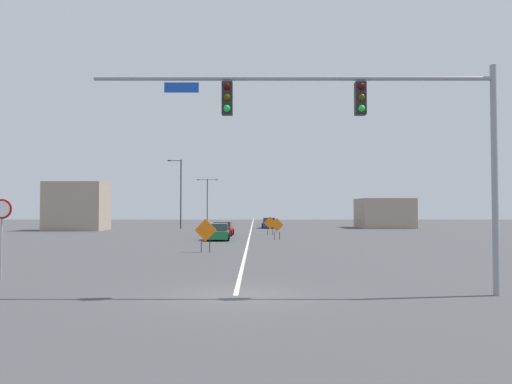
{
  "coord_description": "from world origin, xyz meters",
  "views": [
    {
      "loc": [
        0.64,
        -15.52,
        2.74
      ],
      "look_at": [
        0.73,
        20.85,
        3.95
      ],
      "focal_mm": 34.52,
      "sensor_mm": 36.0,
      "label": 1
    }
  ],
  "objects_px": {
    "stop_sign": "(0,223)",
    "car_blue_distant": "(268,223)",
    "construction_sign_median_near": "(204,231)",
    "traffic_signal_assembly": "(361,120)",
    "street_lamp_far_right": "(179,191)",
    "street_lamp_mid_right": "(206,197)",
    "car_green_approaching": "(217,232)",
    "construction_sign_median_far": "(276,226)",
    "construction_sign_right_lane": "(269,224)",
    "car_red_far": "(222,229)"
  },
  "relations": [
    {
      "from": "stop_sign",
      "to": "car_blue_distant",
      "type": "distance_m",
      "value": 51.05
    },
    {
      "from": "construction_sign_median_near",
      "to": "traffic_signal_assembly",
      "type": "bearing_deg",
      "value": -66.87
    },
    {
      "from": "stop_sign",
      "to": "street_lamp_far_right",
      "type": "height_order",
      "value": "street_lamp_far_right"
    },
    {
      "from": "stop_sign",
      "to": "street_lamp_mid_right",
      "type": "height_order",
      "value": "street_lamp_mid_right"
    },
    {
      "from": "street_lamp_far_right",
      "to": "car_blue_distant",
      "type": "bearing_deg",
      "value": 9.12
    },
    {
      "from": "car_blue_distant",
      "to": "construction_sign_median_near",
      "type": "bearing_deg",
      "value": -97.49
    },
    {
      "from": "car_blue_distant",
      "to": "car_green_approaching",
      "type": "distance_m",
      "value": 26.37
    },
    {
      "from": "construction_sign_median_far",
      "to": "stop_sign",
      "type": "bearing_deg",
      "value": -115.34
    },
    {
      "from": "construction_sign_right_lane",
      "to": "street_lamp_far_right",
      "type": "bearing_deg",
      "value": 127.07
    },
    {
      "from": "traffic_signal_assembly",
      "to": "street_lamp_far_right",
      "type": "relative_size",
      "value": 1.37
    },
    {
      "from": "traffic_signal_assembly",
      "to": "car_blue_distant",
      "type": "bearing_deg",
      "value": 91.69
    },
    {
      "from": "street_lamp_mid_right",
      "to": "car_red_far",
      "type": "relative_size",
      "value": 2.01
    },
    {
      "from": "street_lamp_far_right",
      "to": "construction_sign_median_near",
      "type": "xyz_separation_m",
      "value": [
        7.14,
        -35.71,
        -3.81
      ]
    },
    {
      "from": "traffic_signal_assembly",
      "to": "car_green_approaching",
      "type": "bearing_deg",
      "value": 103.74
    },
    {
      "from": "traffic_signal_assembly",
      "to": "street_lamp_far_right",
      "type": "height_order",
      "value": "street_lamp_far_right"
    },
    {
      "from": "construction_sign_median_near",
      "to": "stop_sign",
      "type": "bearing_deg",
      "value": -118.33
    },
    {
      "from": "street_lamp_far_right",
      "to": "car_green_approaching",
      "type": "height_order",
      "value": "street_lamp_far_right"
    },
    {
      "from": "street_lamp_mid_right",
      "to": "street_lamp_far_right",
      "type": "distance_m",
      "value": 28.01
    },
    {
      "from": "car_blue_distant",
      "to": "street_lamp_mid_right",
      "type": "bearing_deg",
      "value": 113.21
    },
    {
      "from": "construction_sign_median_near",
      "to": "car_blue_distant",
      "type": "bearing_deg",
      "value": 82.51
    },
    {
      "from": "stop_sign",
      "to": "construction_sign_right_lane",
      "type": "bearing_deg",
      "value": 70.98
    },
    {
      "from": "traffic_signal_assembly",
      "to": "car_green_approaching",
      "type": "distance_m",
      "value": 28.23
    },
    {
      "from": "traffic_signal_assembly",
      "to": "car_blue_distant",
      "type": "relative_size",
      "value": 2.93
    },
    {
      "from": "construction_sign_right_lane",
      "to": "construction_sign_median_far",
      "type": "xyz_separation_m",
      "value": [
        0.38,
        -7.97,
        0.03
      ]
    },
    {
      "from": "stop_sign",
      "to": "car_red_far",
      "type": "xyz_separation_m",
      "value": [
        6.32,
        31.09,
        -1.49
      ]
    },
    {
      "from": "traffic_signal_assembly",
      "to": "street_lamp_far_right",
      "type": "xyz_separation_m",
      "value": [
        -13.66,
        50.95,
        -0.42
      ]
    },
    {
      "from": "car_red_far",
      "to": "car_blue_distant",
      "type": "distance_m",
      "value": 19.33
    },
    {
      "from": "traffic_signal_assembly",
      "to": "car_green_approaching",
      "type": "height_order",
      "value": "traffic_signal_assembly"
    },
    {
      "from": "construction_sign_right_lane",
      "to": "construction_sign_median_near",
      "type": "relative_size",
      "value": 0.9
    },
    {
      "from": "car_blue_distant",
      "to": "construction_sign_median_far",
      "type": "bearing_deg",
      "value": -89.93
    },
    {
      "from": "car_red_far",
      "to": "car_blue_distant",
      "type": "relative_size",
      "value": 0.96
    },
    {
      "from": "stop_sign",
      "to": "car_green_approaching",
      "type": "height_order",
      "value": "stop_sign"
    },
    {
      "from": "traffic_signal_assembly",
      "to": "construction_sign_median_near",
      "type": "distance_m",
      "value": 17.11
    },
    {
      "from": "traffic_signal_assembly",
      "to": "car_red_far",
      "type": "distance_m",
      "value": 35.25
    },
    {
      "from": "car_red_far",
      "to": "car_green_approaching",
      "type": "height_order",
      "value": "car_green_approaching"
    },
    {
      "from": "street_lamp_far_right",
      "to": "construction_sign_median_near",
      "type": "relative_size",
      "value": 4.49
    },
    {
      "from": "stop_sign",
      "to": "car_green_approaching",
      "type": "distance_m",
      "value": 24.73
    },
    {
      "from": "construction_sign_right_lane",
      "to": "car_blue_distant",
      "type": "height_order",
      "value": "construction_sign_right_lane"
    },
    {
      "from": "street_lamp_far_right",
      "to": "car_red_far",
      "type": "relative_size",
      "value": 2.24
    },
    {
      "from": "traffic_signal_assembly",
      "to": "construction_sign_median_far",
      "type": "xyz_separation_m",
      "value": [
        -1.53,
        27.44,
        -4.34
      ]
    },
    {
      "from": "construction_sign_median_far",
      "to": "car_green_approaching",
      "type": "relative_size",
      "value": 0.45
    },
    {
      "from": "traffic_signal_assembly",
      "to": "construction_sign_median_far",
      "type": "bearing_deg",
      "value": 93.2
    },
    {
      "from": "street_lamp_mid_right",
      "to": "car_green_approaching",
      "type": "bearing_deg",
      "value": -83.26
    },
    {
      "from": "construction_sign_right_lane",
      "to": "construction_sign_median_far",
      "type": "distance_m",
      "value": 7.98
    },
    {
      "from": "street_lamp_mid_right",
      "to": "construction_sign_median_far",
      "type": "xyz_separation_m",
      "value": [
        11.21,
        -51.51,
        -3.8
      ]
    },
    {
      "from": "stop_sign",
      "to": "car_red_far",
      "type": "bearing_deg",
      "value": 78.51
    },
    {
      "from": "construction_sign_median_far",
      "to": "car_red_far",
      "type": "xyz_separation_m",
      "value": [
        -5.17,
        6.83,
        -0.52
      ]
    },
    {
      "from": "traffic_signal_assembly",
      "to": "stop_sign",
      "type": "relative_size",
      "value": 4.14
    },
    {
      "from": "street_lamp_far_right",
      "to": "construction_sign_median_far",
      "type": "bearing_deg",
      "value": -62.72
    },
    {
      "from": "car_red_far",
      "to": "street_lamp_mid_right",
      "type": "bearing_deg",
      "value": 97.69
    }
  ]
}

